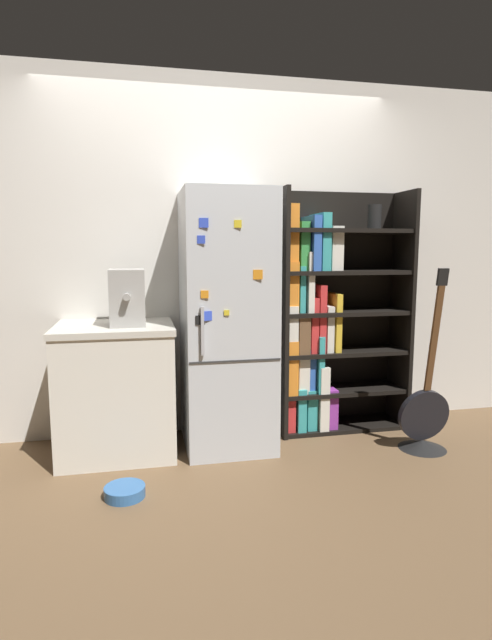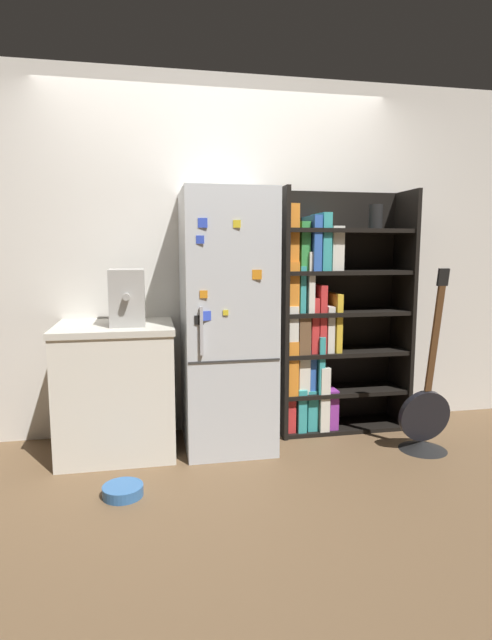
# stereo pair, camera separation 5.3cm
# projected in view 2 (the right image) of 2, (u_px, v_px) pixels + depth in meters

# --- Properties ---
(ground_plane) EXTENTS (16.00, 16.00, 0.00)m
(ground_plane) POSITION_uv_depth(u_px,v_px,m) (230.00, 450.00, 3.42)
(ground_plane) COLOR brown
(wall_back) EXTENTS (8.00, 0.05, 2.60)m
(wall_back) POSITION_uv_depth(u_px,v_px,m) (219.00, 258.00, 3.70)
(wall_back) COLOR silver
(wall_back) RESTS_ON ground_plane
(refrigerator) EXTENTS (0.60, 0.68, 1.75)m
(refrigerator) POSITION_uv_depth(u_px,v_px,m) (227.00, 321.00, 3.42)
(refrigerator) COLOR silver
(refrigerator) RESTS_ON ground_plane
(bookshelf) EXTENTS (0.99, 0.37, 1.79)m
(bookshelf) POSITION_uv_depth(u_px,v_px,m) (324.00, 322.00, 3.74)
(bookshelf) COLOR black
(bookshelf) RESTS_ON ground_plane
(kitchen_counter) EXTENTS (0.76, 0.65, 0.87)m
(kitchen_counter) POSITION_uv_depth(u_px,v_px,m) (117.00, 388.00, 3.35)
(kitchen_counter) COLOR silver
(kitchen_counter) RESTS_ON ground_plane
(espresso_machine) EXTENTS (0.22, 0.36, 0.36)m
(espresso_machine) POSITION_uv_depth(u_px,v_px,m) (127.00, 297.00, 3.25)
(espresso_machine) COLOR #A5A39E
(espresso_machine) RESTS_ON kitchen_counter
(guitar) EXTENTS (0.36, 0.32, 1.24)m
(guitar) POSITION_uv_depth(u_px,v_px,m) (424.00, 425.00, 3.39)
(guitar) COLOR black
(guitar) RESTS_ON ground_plane
(pet_bowl) EXTENTS (0.23, 0.23, 0.06)m
(pet_bowl) POSITION_uv_depth(u_px,v_px,m) (123.00, 490.00, 2.77)
(pet_bowl) COLOR #3366A5
(pet_bowl) RESTS_ON ground_plane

